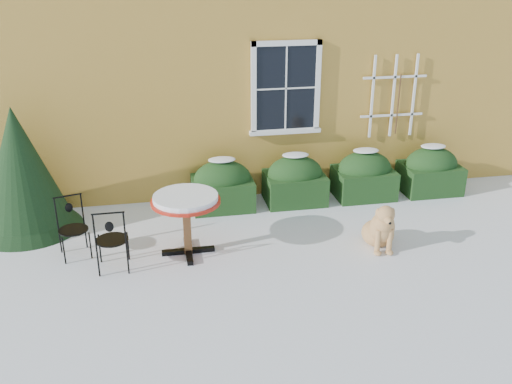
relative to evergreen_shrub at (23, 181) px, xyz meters
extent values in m
plane|color=white|center=(3.51, -2.31, -0.82)|extent=(80.00, 80.00, 0.00)
cube|color=gold|center=(3.51, 4.69, 2.18)|extent=(12.00, 8.00, 6.00)
cube|color=black|center=(4.41, 0.65, 1.16)|extent=(1.05, 0.03, 1.45)
cube|color=white|center=(4.41, 0.64, 1.93)|extent=(1.23, 0.06, 0.09)
cube|color=white|center=(4.41, 0.64, 0.39)|extent=(1.23, 0.06, 0.09)
cube|color=white|center=(3.84, 0.64, 1.16)|extent=(0.09, 0.06, 1.63)
cube|color=white|center=(4.98, 0.64, 1.16)|extent=(0.09, 0.06, 1.63)
cube|color=white|center=(4.41, 0.63, 1.16)|extent=(0.02, 0.02, 1.45)
cube|color=white|center=(4.41, 0.63, 1.16)|extent=(1.05, 0.02, 0.02)
cube|color=white|center=(4.41, 0.64, 0.38)|extent=(1.29, 0.14, 0.07)
cube|color=white|center=(6.01, 0.63, 0.93)|extent=(0.04, 0.03, 1.50)
cube|color=white|center=(6.41, 0.63, 0.93)|extent=(0.04, 0.03, 1.50)
cube|color=white|center=(6.81, 0.63, 0.93)|extent=(0.04, 0.03, 1.50)
cube|color=white|center=(6.41, 0.63, 0.58)|extent=(1.20, 0.03, 0.04)
cube|color=white|center=(6.41, 0.63, 1.28)|extent=(1.20, 0.03, 0.04)
cylinder|color=#472D19|center=(6.51, 0.61, 0.78)|extent=(0.02, 0.02, 1.10)
cube|color=black|center=(3.21, 0.24, -0.55)|extent=(1.05, 0.80, 0.52)
ellipsoid|color=black|center=(3.21, 0.24, -0.29)|extent=(1.00, 0.72, 0.67)
ellipsoid|color=white|center=(3.21, 0.24, 0.07)|extent=(0.47, 0.32, 0.06)
cube|color=black|center=(4.51, 0.24, -0.55)|extent=(1.05, 0.80, 0.52)
ellipsoid|color=black|center=(4.51, 0.24, -0.29)|extent=(1.00, 0.72, 0.67)
ellipsoid|color=white|center=(4.51, 0.24, 0.07)|extent=(0.47, 0.32, 0.06)
cube|color=black|center=(5.81, 0.24, -0.55)|extent=(1.05, 0.80, 0.52)
ellipsoid|color=black|center=(5.81, 0.24, -0.29)|extent=(1.00, 0.72, 0.67)
ellipsoid|color=white|center=(5.81, 0.24, 0.07)|extent=(0.47, 0.32, 0.06)
cube|color=black|center=(7.11, 0.24, -0.55)|extent=(1.05, 0.80, 0.52)
ellipsoid|color=black|center=(7.11, 0.24, -0.29)|extent=(1.00, 0.72, 0.67)
ellipsoid|color=white|center=(7.11, 0.24, 0.07)|extent=(0.47, 0.32, 0.06)
cone|color=black|center=(0.00, 0.00, -0.33)|extent=(1.67, 1.67, 0.97)
cone|color=black|center=(0.00, 0.00, 0.20)|extent=(1.50, 1.50, 2.03)
cube|color=black|center=(2.47, -1.33, -0.78)|extent=(0.79, 0.09, 0.07)
cube|color=black|center=(2.47, -1.33, -0.78)|extent=(0.09, 0.79, 0.07)
cube|color=brown|center=(2.47, -1.33, -0.39)|extent=(0.11, 0.11, 0.84)
cylinder|color=#B01C0F|center=(2.47, -1.33, 0.03)|extent=(1.01, 1.01, 0.04)
cylinder|color=white|center=(2.47, -1.33, 0.08)|extent=(0.94, 0.94, 0.08)
cylinder|color=black|center=(1.61, -1.37, -0.59)|extent=(0.02, 0.02, 0.45)
cylinder|color=black|center=(1.21, -1.37, -0.59)|extent=(0.02, 0.02, 0.45)
cylinder|color=black|center=(1.61, -1.77, -0.59)|extent=(0.02, 0.02, 0.45)
cylinder|color=black|center=(1.21, -1.77, -0.59)|extent=(0.02, 0.02, 0.45)
cylinder|color=black|center=(1.41, -1.57, -0.37)|extent=(0.46, 0.46, 0.02)
cylinder|color=black|center=(1.61, -1.77, -0.12)|extent=(0.02, 0.02, 0.50)
cylinder|color=black|center=(1.21, -1.77, -0.12)|extent=(0.02, 0.02, 0.50)
cylinder|color=black|center=(1.41, -1.77, 0.13)|extent=(0.44, 0.03, 0.02)
ellipsoid|color=black|center=(1.41, -1.77, -0.07)|extent=(0.12, 0.03, 0.16)
cylinder|color=black|center=(0.70, -1.32, -0.61)|extent=(0.02, 0.02, 0.42)
cylinder|color=black|center=(1.06, -1.22, -0.61)|extent=(0.02, 0.02, 0.42)
cylinder|color=black|center=(0.61, -0.96, -0.61)|extent=(0.02, 0.02, 0.42)
cylinder|color=black|center=(0.97, -0.86, -0.61)|extent=(0.02, 0.02, 0.42)
cylinder|color=black|center=(0.83, -1.09, -0.40)|extent=(0.43, 0.43, 0.02)
cylinder|color=black|center=(0.61, -0.96, -0.16)|extent=(0.02, 0.02, 0.47)
cylinder|color=black|center=(0.97, -0.86, -0.16)|extent=(0.02, 0.02, 0.47)
cylinder|color=black|center=(0.79, -0.91, 0.07)|extent=(0.40, 0.13, 0.02)
ellipsoid|color=black|center=(0.79, -0.91, -0.12)|extent=(0.12, 0.06, 0.15)
ellipsoid|color=tan|center=(5.36, -1.59, -0.63)|extent=(0.55, 0.59, 0.40)
ellipsoid|color=tan|center=(5.34, -1.77, -0.45)|extent=(0.41, 0.38, 0.50)
sphere|color=tan|center=(5.33, -1.82, -0.35)|extent=(0.31, 0.31, 0.31)
cylinder|color=tan|center=(5.23, -1.88, -0.62)|extent=(0.08, 0.08, 0.40)
cylinder|color=tan|center=(5.41, -1.90, -0.62)|extent=(0.08, 0.08, 0.40)
ellipsoid|color=tan|center=(5.23, -1.93, -0.78)|extent=(0.11, 0.14, 0.07)
ellipsoid|color=tan|center=(5.41, -1.95, -0.78)|extent=(0.11, 0.14, 0.07)
cylinder|color=tan|center=(5.33, -1.83, -0.29)|extent=(0.20, 0.24, 0.21)
sphere|color=tan|center=(5.33, -1.87, -0.18)|extent=(0.26, 0.26, 0.26)
ellipsoid|color=tan|center=(5.31, -1.99, -0.22)|extent=(0.14, 0.22, 0.12)
sphere|color=black|center=(5.30, -2.08, -0.22)|extent=(0.05, 0.05, 0.05)
ellipsoid|color=tan|center=(5.22, -1.83, -0.18)|extent=(0.07, 0.09, 0.16)
ellipsoid|color=tan|center=(5.44, -1.85, -0.18)|extent=(0.07, 0.09, 0.16)
cylinder|color=tan|center=(5.54, -1.40, -0.76)|extent=(0.20, 0.32, 0.07)
camera|label=1|loc=(2.06, -8.90, 3.33)|focal=40.00mm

